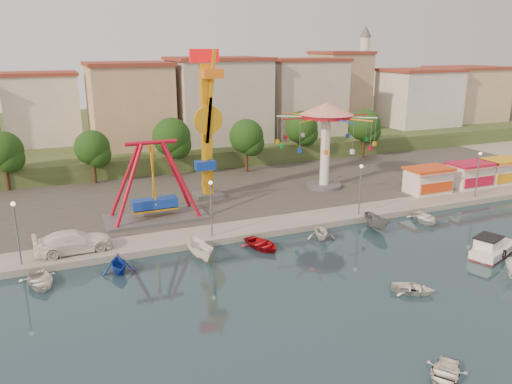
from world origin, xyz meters
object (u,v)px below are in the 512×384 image
pirate_ship_ride (153,182)px  kamikaze_tower (207,128)px  rowboat_a (413,289)px  wave_swinger (326,126)px  cabin_motorboat (492,249)px  van (73,241)px

pirate_ship_ride → kamikaze_tower: bearing=34.0°
kamikaze_tower → rowboat_a: (7.03, -26.87, -8.28)m
wave_swinger → cabin_motorboat: 24.12m
cabin_motorboat → rowboat_a: bearing=173.8°
kamikaze_tower → van: 20.03m
van → kamikaze_tower: bearing=-59.3°
cabin_motorboat → rowboat_a: cabin_motorboat is taller
pirate_ship_ride → cabin_motorboat: pirate_ship_ride is taller
pirate_ship_ride → cabin_motorboat: bearing=-37.2°
pirate_ship_ride → wave_swinger: bearing=9.1°
pirate_ship_ride → kamikaze_tower: kamikaze_tower is taller
kamikaze_tower → wave_swinger: kamikaze_tower is taller
kamikaze_tower → rowboat_a: bearing=-75.3°
kamikaze_tower → rowboat_a: 28.98m
wave_swinger → rowboat_a: 27.62m
pirate_ship_ride → cabin_motorboat: 31.86m
pirate_ship_ride → van: pirate_ship_ride is taller
wave_swinger → rowboat_a: wave_swinger is taller
pirate_ship_ride → cabin_motorboat: (25.20, -19.10, -3.89)m
wave_swinger → van: bearing=-162.8°
wave_swinger → van: 31.88m
pirate_ship_ride → wave_swinger: size_ratio=0.86×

